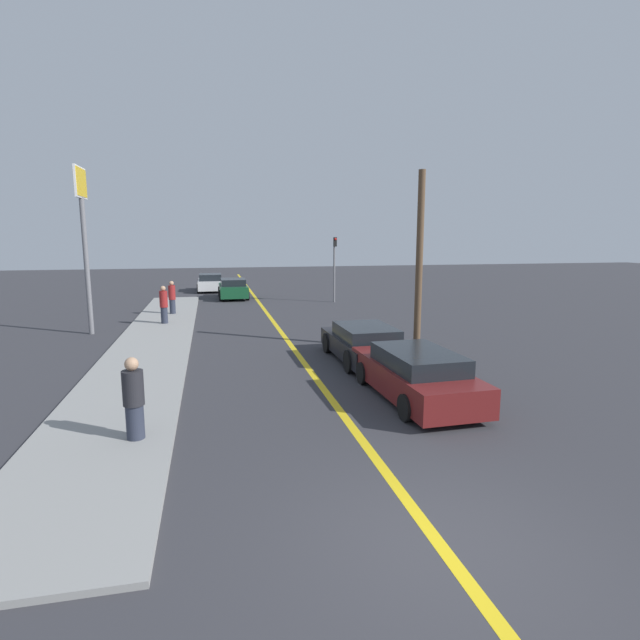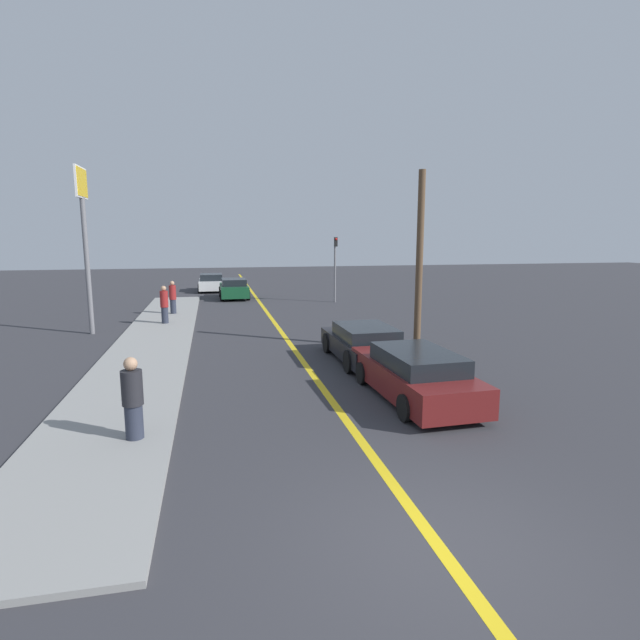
{
  "view_description": "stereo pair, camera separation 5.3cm",
  "coord_description": "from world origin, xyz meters",
  "views": [
    {
      "loc": [
        -2.82,
        -5.44,
        4.01
      ],
      "look_at": [
        0.76,
        10.88,
        1.19
      ],
      "focal_mm": 28.0,
      "sensor_mm": 36.0,
      "label": 1
    },
    {
      "loc": [
        -2.77,
        -5.45,
        4.01
      ],
      "look_at": [
        0.76,
        10.88,
        1.19
      ],
      "focal_mm": 28.0,
      "sensor_mm": 36.0,
      "label": 2
    }
  ],
  "objects": [
    {
      "name": "ground_plane",
      "position": [
        0.0,
        0.0,
        0.0
      ],
      "size": [
        120.0,
        120.0,
        0.0
      ],
      "primitive_type": "plane",
      "color": "#333338"
    },
    {
      "name": "road_center_line",
      "position": [
        0.0,
        18.0,
        0.0
      ],
      "size": [
        0.2,
        60.0,
        0.01
      ],
      "color": "gold",
      "rests_on": "ground_plane"
    },
    {
      "name": "sidewalk_left",
      "position": [
        -5.03,
        13.91,
        0.05
      ],
      "size": [
        2.78,
        27.81,
        0.1
      ],
      "color": "gray",
      "rests_on": "ground_plane"
    },
    {
      "name": "car_near_right_lane",
      "position": [
        2.05,
        5.76,
        0.62
      ],
      "size": [
        2.02,
        4.7,
        1.26
      ],
      "rotation": [
        0.0,
        0.0,
        0.04
      ],
      "color": "maroon",
      "rests_on": "ground_plane"
    },
    {
      "name": "car_ahead_center",
      "position": [
        1.95,
        9.66,
        0.59
      ],
      "size": [
        2.01,
        4.34,
        1.18
      ],
      "rotation": [
        0.0,
        0.0,
        0.01
      ],
      "color": "black",
      "rests_on": "ground_plane"
    },
    {
      "name": "car_far_distant",
      "position": [
        -1.44,
        27.2,
        0.64
      ],
      "size": [
        1.88,
        3.83,
        1.29
      ],
      "rotation": [
        0.0,
        0.0,
        0.01
      ],
      "color": "#144728",
      "rests_on": "ground_plane"
    },
    {
      "name": "car_parked_left_lot",
      "position": [
        -2.87,
        31.97,
        0.63
      ],
      "size": [
        1.89,
        3.81,
        1.28
      ],
      "rotation": [
        0.0,
        0.0,
        -0.0
      ],
      "color": "silver",
      "rests_on": "ground_plane"
    },
    {
      "name": "pedestrian_near_curb",
      "position": [
        -4.36,
        4.36,
        0.9
      ],
      "size": [
        0.4,
        0.4,
        1.63
      ],
      "color": "#282D3D",
      "rests_on": "sidewalk_left"
    },
    {
      "name": "pedestrian_mid_group",
      "position": [
        -4.94,
        17.84,
        0.95
      ],
      "size": [
        0.36,
        0.36,
        1.7
      ],
      "color": "#282D3D",
      "rests_on": "sidewalk_left"
    },
    {
      "name": "pedestrian_far_standing",
      "position": [
        -4.78,
        20.74,
        0.93
      ],
      "size": [
        0.35,
        0.35,
        1.67
      ],
      "color": "#282D3D",
      "rests_on": "sidewalk_left"
    },
    {
      "name": "traffic_light",
      "position": [
        4.53,
        24.01,
        2.43
      ],
      "size": [
        0.18,
        0.4,
        3.94
      ],
      "color": "slate",
      "rests_on": "ground_plane"
    },
    {
      "name": "roadside_sign",
      "position": [
        -7.73,
        16.41,
        4.87
      ],
      "size": [
        0.2,
        1.69,
        6.71
      ],
      "color": "slate",
      "rests_on": "ground_plane"
    },
    {
      "name": "utility_pole",
      "position": [
        4.24,
        10.75,
        3.11
      ],
      "size": [
        0.24,
        0.24,
        6.21
      ],
      "color": "brown",
      "rests_on": "ground_plane"
    }
  ]
}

